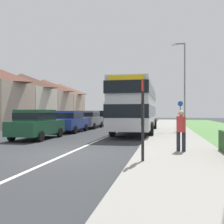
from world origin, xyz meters
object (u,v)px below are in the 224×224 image
at_px(bus_stop_sign, 143,114).
at_px(parked_car_grey, 89,119).
at_px(double_decker_bus, 136,105).
at_px(parked_car_blue, 70,121).
at_px(street_lamp_mid, 183,80).
at_px(parked_car_dark_green, 37,123).
at_px(pedestrian_at_stop, 181,129).
at_px(cycle_route_sign, 180,114).
at_px(parked_car_black, 101,117).

bearing_deg(bus_stop_sign, parked_car_grey, 112.32).
height_order(double_decker_bus, bus_stop_sign, double_decker_bus).
height_order(double_decker_bus, parked_car_blue, double_decker_bus).
xyz_separation_m(double_decker_bus, street_lamp_mid, (3.64, 2.82, 2.09)).
xyz_separation_m(double_decker_bus, parked_car_dark_green, (-5.29, -5.49, -1.20)).
distance_m(pedestrian_at_stop, bus_stop_sign, 2.58).
height_order(parked_car_blue, parked_car_grey, parked_car_grey).
distance_m(double_decker_bus, street_lamp_mid, 5.06).
xyz_separation_m(parked_car_dark_green, pedestrian_at_stop, (7.99, -3.79, 0.03)).
relative_size(parked_car_dark_green, cycle_route_sign, 1.64).
bearing_deg(double_decker_bus, street_lamp_mid, 37.76).
bearing_deg(cycle_route_sign, bus_stop_sign, -97.80).
relative_size(parked_car_blue, pedestrian_at_stop, 2.49).
xyz_separation_m(pedestrian_at_stop, cycle_route_sign, (0.72, 12.32, 0.45)).
relative_size(pedestrian_at_stop, bus_stop_sign, 0.64).
distance_m(parked_car_grey, street_lamp_mid, 9.50).
distance_m(parked_car_blue, parked_car_grey, 4.92).
bearing_deg(parked_car_grey, cycle_route_sign, -9.53).
xyz_separation_m(cycle_route_sign, street_lamp_mid, (0.23, -0.22, 2.81)).
height_order(double_decker_bus, pedestrian_at_stop, double_decker_bus).
bearing_deg(parked_car_grey, double_decker_bus, -41.19).
relative_size(pedestrian_at_stop, cycle_route_sign, 0.66).
height_order(bus_stop_sign, cycle_route_sign, bus_stop_sign).
xyz_separation_m(double_decker_bus, bus_stop_sign, (1.43, -11.45, -0.60)).
distance_m(parked_car_blue, street_lamp_mid, 9.97).
height_order(parked_car_dark_green, bus_stop_sign, bus_stop_sign).
bearing_deg(parked_car_blue, pedestrian_at_stop, -48.30).
distance_m(cycle_route_sign, street_lamp_mid, 2.83).
relative_size(double_decker_bus, street_lamp_mid, 1.48).
bearing_deg(double_decker_bus, parked_car_black, 118.71).
relative_size(parked_car_black, bus_stop_sign, 1.51).
height_order(pedestrian_at_stop, bus_stop_sign, bus_stop_sign).
relative_size(parked_car_black, street_lamp_mid, 0.53).
height_order(parked_car_black, pedestrian_at_stop, parked_car_black).
bearing_deg(double_decker_bus, cycle_route_sign, 41.77).
distance_m(parked_car_grey, cycle_route_sign, 8.66).
xyz_separation_m(double_decker_bus, parked_car_blue, (-5.18, -0.44, -1.22)).
distance_m(parked_car_blue, cycle_route_sign, 9.28).
relative_size(parked_car_blue, cycle_route_sign, 1.65).
relative_size(parked_car_grey, pedestrian_at_stop, 2.69).
bearing_deg(parked_car_blue, cycle_route_sign, 22.13).
bearing_deg(double_decker_bus, parked_car_grey, 138.81).
bearing_deg(street_lamp_mid, cycle_route_sign, 135.97).
bearing_deg(street_lamp_mid, parked_car_blue, -159.68).
height_order(parked_car_dark_green, pedestrian_at_stop, parked_car_dark_green).
bearing_deg(parked_car_black, street_lamp_mid, -37.06).
relative_size(parked_car_black, cycle_route_sign, 1.55).
xyz_separation_m(parked_car_grey, bus_stop_sign, (6.54, -15.93, 0.60)).
bearing_deg(cycle_route_sign, street_lamp_mid, -44.03).
height_order(parked_car_grey, bus_stop_sign, bus_stop_sign).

